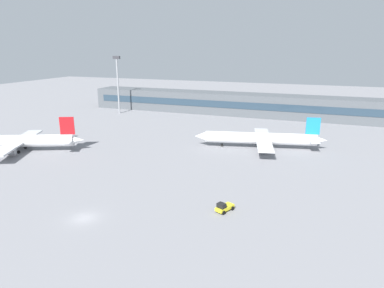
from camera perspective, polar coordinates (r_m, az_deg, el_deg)
ground_plane at (r=94.97m, az=-2.54°, el=-1.49°), size 400.00×400.00×0.00m
terminal_building at (r=150.75m, az=6.61°, el=6.57°), size 127.57×12.13×9.00m
airplane_near at (r=107.61m, az=-27.18°, el=0.42°), size 36.13×26.02×9.48m
airplane_mid at (r=100.85m, az=10.96°, el=0.91°), size 36.82×26.05×9.19m
baggage_tug_yellow at (r=62.21m, az=5.24°, el=-10.26°), size 2.94×3.90×1.75m
floodlight_tower_west at (r=153.91m, az=-12.06°, el=10.13°), size 3.20×0.80×24.27m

